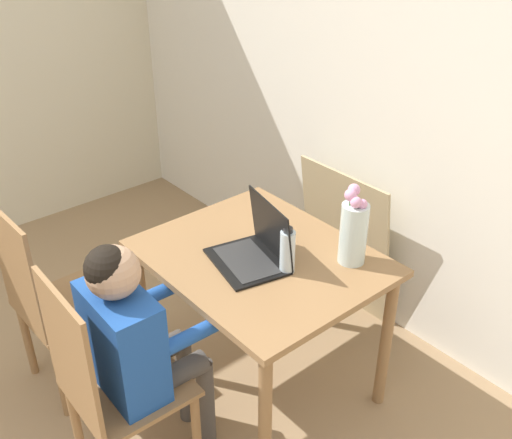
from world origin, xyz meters
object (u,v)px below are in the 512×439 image
object	(u,v)px
chair_spare	(53,301)
flower_vase	(354,229)
water_bottle	(287,251)
person_seated	(134,334)
chair_occupied	(109,386)
laptop	(257,247)

from	to	relation	value
chair_spare	flower_vase	xyz separation A→B (m)	(0.85, 0.93, 0.39)
water_bottle	person_seated	bearing A→B (deg)	-102.58
person_seated	chair_occupied	bearing A→B (deg)	90.00
laptop	chair_occupied	bearing A→B (deg)	-76.97
chair_occupied	flower_vase	xyz separation A→B (m)	(0.25, 0.98, 0.39)
person_seated	laptop	xyz separation A→B (m)	(-0.00, 0.57, 0.13)
person_seated	water_bottle	world-z (taller)	person_seated
person_seated	flower_vase	distance (m)	0.92
chair_spare	flower_vase	size ratio (longest dim) A/B	2.84
water_bottle	chair_occupied	bearing A→B (deg)	-100.77
chair_spare	water_bottle	xyz separation A→B (m)	(0.73, 0.68, 0.34)
chair_occupied	person_seated	size ratio (longest dim) A/B	0.91
person_seated	laptop	size ratio (longest dim) A/B	2.84
chair_spare	person_seated	xyz separation A→B (m)	(0.60, 0.07, 0.17)
chair_occupied	water_bottle	world-z (taller)	chair_occupied
chair_occupied	person_seated	world-z (taller)	person_seated
chair_spare	laptop	distance (m)	0.93
person_seated	laptop	world-z (taller)	person_seated
laptop	flower_vase	distance (m)	0.39
chair_occupied	chair_spare	bearing A→B (deg)	-3.56
laptop	chair_spare	bearing A→B (deg)	-119.83
chair_spare	person_seated	bearing A→B (deg)	-174.82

